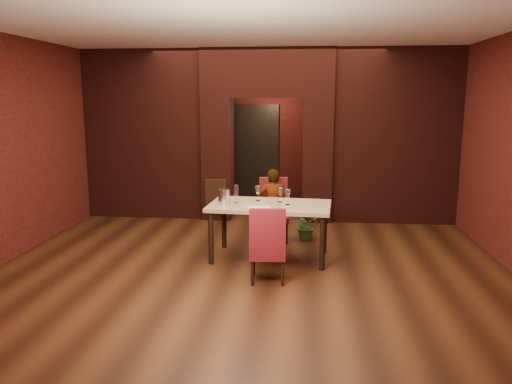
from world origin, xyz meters
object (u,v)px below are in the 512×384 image
wine_glass_a (258,193)px  wine_bucket (224,196)px  person_seated (273,206)px  potted_plant (306,226)px  chair_near (268,243)px  wine_glass_c (288,197)px  dining_table (270,231)px  chair_far (274,210)px  water_bottle (236,194)px  wine_glass_b (280,195)px

wine_glass_a → wine_bucket: 0.52m
person_seated → wine_bucket: size_ratio=5.83×
person_seated → potted_plant: (0.54, 0.18, -0.37)m
chair_near → person_seated: size_ratio=0.82×
chair_near → wine_glass_c: wine_glass_c is taller
chair_near → dining_table: bearing=-90.8°
chair_far → wine_bucket: size_ratio=4.95×
dining_table → water_bottle: bearing=-179.4°
chair_far → wine_glass_c: 1.05m
wine_glass_a → water_bottle: water_bottle is taller
water_bottle → potted_plant: size_ratio=0.60×
potted_plant → wine_glass_a: bearing=-131.6°
wine_glass_a → person_seated: bearing=74.2°
potted_plant → wine_glass_c: bearing=-104.4°
chair_far → person_seated: size_ratio=0.85×
person_seated → potted_plant: bearing=-158.7°
wine_glass_b → wine_bucket: 0.81m
wine_glass_c → wine_bucket: size_ratio=1.08×
chair_far → wine_glass_a: (-0.19, -0.69, 0.41)m
dining_table → wine_glass_b: 0.55m
chair_far → potted_plant: chair_far is taller
chair_far → wine_glass_b: (0.14, -0.76, 0.40)m
chair_far → potted_plant: bearing=5.9°
wine_glass_a → wine_bucket: (-0.46, -0.24, -0.01)m
wine_glass_a → wine_bucket: wine_glass_a is taller
wine_bucket → wine_glass_c: bearing=-0.5°
chair_far → wine_glass_a: 0.83m
wine_bucket → chair_near: bearing=-52.0°
wine_glass_b → wine_glass_c: (0.12, -0.18, 0.01)m
chair_far → chair_near: bearing=-95.2°
wine_bucket → potted_plant: (1.19, 1.05, -0.68)m
chair_near → wine_glass_a: wine_glass_a is taller
potted_plant → dining_table: bearing=-117.3°
water_bottle → potted_plant: bearing=44.3°
dining_table → chair_near: bearing=-83.5°
person_seated → potted_plant: 0.68m
wine_glass_b → water_bottle: water_bottle is taller
person_seated → wine_glass_b: (0.15, -0.69, 0.31)m
chair_far → wine_glass_c: wine_glass_c is taller
person_seated → potted_plant: size_ratio=2.63×
person_seated → water_bottle: person_seated is taller
water_bottle → wine_glass_c: bearing=-4.7°
chair_far → wine_bucket: (-0.66, -0.93, 0.40)m
person_seated → dining_table: bearing=93.8°
person_seated → wine_glass_c: bearing=110.0°
wine_glass_c → water_bottle: (-0.75, 0.06, 0.02)m
chair_far → chair_near: size_ratio=1.04×
dining_table → person_seated: person_seated is taller
wine_bucket → water_bottle: (0.17, 0.05, 0.03)m
wine_glass_b → potted_plant: wine_glass_b is taller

